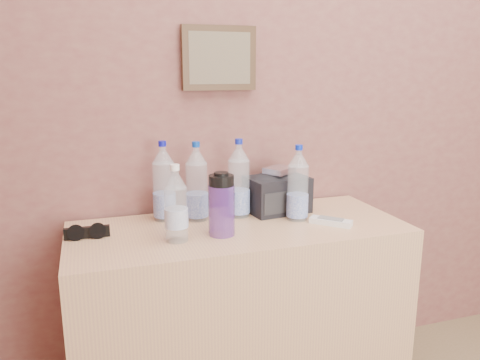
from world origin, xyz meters
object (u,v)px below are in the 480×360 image
object	(u,v)px
pet_small	(176,208)
nalgene_bottle	(222,204)
sunglasses	(87,232)
ac_remote	(331,222)
pet_large_d	(298,187)
pet_large_a	(197,186)
foil_packet	(279,170)
dresser	(239,320)
pet_large_b	(164,185)
pet_large_c	(239,182)
toiletry_bag	(277,192)

from	to	relation	value
pet_small	nalgene_bottle	bearing A→B (deg)	3.23
sunglasses	ac_remote	size ratio (longest dim) A/B	0.98
pet_large_d	pet_small	distance (m)	0.50
pet_large_a	pet_small	size ratio (longest dim) A/B	1.15
foil_packet	pet_large_d	bearing A→B (deg)	-76.16
pet_large_d	nalgene_bottle	world-z (taller)	pet_large_d
dresser	foil_packet	xyz separation A→B (m)	(0.21, 0.13, 0.57)
nalgene_bottle	dresser	bearing A→B (deg)	38.10
dresser	pet_small	xyz separation A→B (m)	(-0.25, -0.08, 0.51)
pet_large_b	pet_small	xyz separation A→B (m)	(0.00, -0.25, -0.02)
pet_large_c	ac_remote	distance (m)	0.39
dresser	toiletry_bag	size ratio (longest dim) A/B	5.18
dresser	pet_large_a	xyz separation A→B (m)	(-0.13, 0.13, 0.53)
pet_small	pet_large_d	bearing A→B (deg)	10.03
ac_remote	dresser	bearing A→B (deg)	-149.74
pet_large_b	ac_remote	xyz separation A→B (m)	(0.59, -0.26, -0.13)
pet_large_b	sunglasses	bearing A→B (deg)	-156.86
toiletry_bag	dresser	bearing A→B (deg)	-154.86
dresser	nalgene_bottle	world-z (taller)	nalgene_bottle
pet_large_a	pet_large_c	size ratio (longest dim) A/B	0.99
pet_large_c	nalgene_bottle	xyz separation A→B (m)	(-0.13, -0.19, -0.03)
pet_large_c	ac_remote	size ratio (longest dim) A/B	1.97
pet_small	nalgene_bottle	distance (m)	0.16
pet_small	toiletry_bag	world-z (taller)	pet_small
pet_large_b	ac_remote	distance (m)	0.66
dresser	pet_large_b	distance (m)	0.61
nalgene_bottle	pet_large_d	bearing A→B (deg)	13.29
pet_large_d	nalgene_bottle	size ratio (longest dim) A/B	1.30
pet_large_c	nalgene_bottle	distance (m)	0.23
nalgene_bottle	sunglasses	xyz separation A→B (m)	(-0.46, 0.12, -0.09)
pet_large_c	pet_large_b	bearing A→B (deg)	170.60
nalgene_bottle	ac_remote	xyz separation A→B (m)	(0.43, -0.02, -0.10)
ac_remote	pet_large_a	bearing A→B (deg)	-160.20
dresser	sunglasses	world-z (taller)	sunglasses
nalgene_bottle	ac_remote	bearing A→B (deg)	-2.69
pet_large_d	toiletry_bag	bearing A→B (deg)	104.81
pet_large_c	pet_small	bearing A→B (deg)	-145.13
dresser	pet_small	distance (m)	0.57
pet_large_b	pet_small	world-z (taller)	pet_large_b
toiletry_bag	pet_small	bearing A→B (deg)	-162.87
pet_large_a	pet_small	world-z (taller)	pet_large_a
toiletry_bag	pet_large_d	bearing A→B (deg)	-83.00
pet_large_c	pet_small	distance (m)	0.35
nalgene_bottle	toiletry_bag	distance (m)	0.36
pet_large_c	ac_remote	world-z (taller)	pet_large_c
nalgene_bottle	foil_packet	bearing A→B (deg)	32.97
pet_large_d	pet_large_c	bearing A→B (deg)	150.58
pet_large_d	pet_small	bearing A→B (deg)	-169.97
sunglasses	foil_packet	distance (m)	0.78
pet_large_a	pet_large_c	bearing A→B (deg)	-2.72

